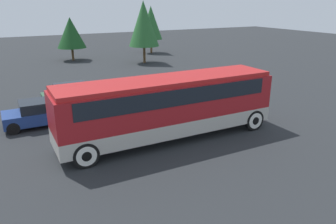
# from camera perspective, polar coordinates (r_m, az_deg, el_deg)

# --- Properties ---
(ground_plane) EXTENTS (120.00, 120.00, 0.00)m
(ground_plane) POSITION_cam_1_polar(r_m,az_deg,el_deg) (17.27, 0.00, -4.57)
(ground_plane) COLOR #26282B
(tour_bus) EXTENTS (11.42, 2.68, 3.23)m
(tour_bus) POSITION_cam_1_polar(r_m,az_deg,el_deg) (16.64, 0.30, 1.70)
(tour_bus) COLOR #B7B2A8
(tour_bus) RESTS_ON ground_plane
(parked_car_near) EXTENTS (4.35, 1.92, 1.38)m
(parked_car_near) POSITION_cam_1_polar(r_m,az_deg,el_deg) (25.48, 2.33, 4.80)
(parked_car_near) COLOR #7A6B5B
(parked_car_near) RESTS_ON ground_plane
(parked_car_mid) EXTENTS (4.71, 1.90, 1.48)m
(parked_car_mid) POSITION_cam_1_polar(r_m,az_deg,el_deg) (20.23, -20.51, -0.04)
(parked_car_mid) COLOR navy
(parked_car_mid) RESTS_ON ground_plane
(parked_car_far) EXTENTS (4.07, 1.85, 1.51)m
(parked_car_far) POSITION_cam_1_polar(r_m,az_deg,el_deg) (23.44, -16.23, 2.91)
(parked_car_far) COLOR #2D5638
(parked_car_far) RESTS_ON ground_plane
(tree_left) EXTENTS (3.39, 3.39, 5.08)m
(tree_left) POSITION_cam_1_polar(r_m,az_deg,el_deg) (41.65, -16.57, 13.10)
(tree_left) COLOR brown
(tree_left) RESTS_ON ground_plane
(tree_center) EXTENTS (3.44, 3.44, 6.94)m
(tree_center) POSITION_cam_1_polar(r_m,az_deg,el_deg) (38.22, -4.27, 15.10)
(tree_center) COLOR brown
(tree_center) RESTS_ON ground_plane
(tree_right) EXTENTS (3.04, 3.04, 6.28)m
(tree_right) POSITION_cam_1_polar(r_m,az_deg,el_deg) (45.97, -2.99, 15.27)
(tree_right) COLOR brown
(tree_right) RESTS_ON ground_plane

